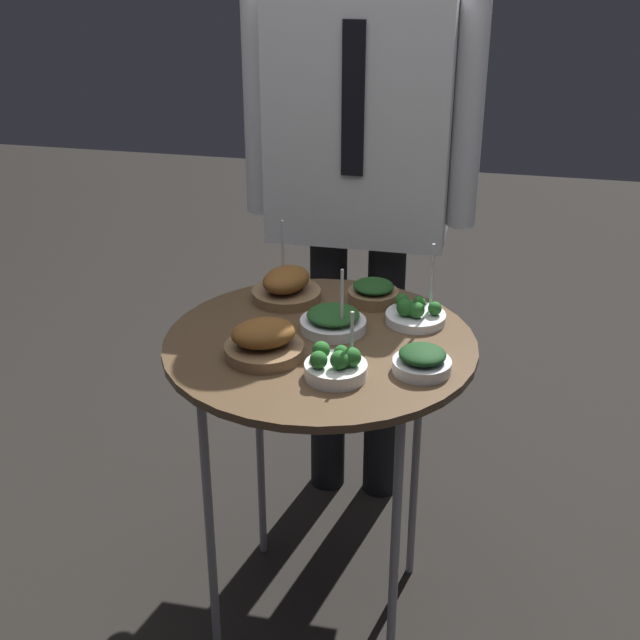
# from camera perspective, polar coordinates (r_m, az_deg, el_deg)

# --- Properties ---
(ground_plane) EXTENTS (8.00, 8.00, 0.00)m
(ground_plane) POSITION_cam_1_polar(r_m,az_deg,el_deg) (2.37, 0.00, -18.26)
(ground_plane) COLOR black
(serving_cart) EXTENTS (0.68, 0.68, 0.78)m
(serving_cart) POSITION_cam_1_polar(r_m,az_deg,el_deg) (1.94, 0.00, -2.89)
(serving_cart) COLOR brown
(serving_cart) RESTS_ON ground_plane
(bowl_broccoli_front_left) EXTENTS (0.14, 0.14, 0.18)m
(bowl_broccoli_front_left) POSITION_cam_1_polar(r_m,az_deg,el_deg) (2.00, 6.11, 0.44)
(bowl_broccoli_front_left) COLOR silver
(bowl_broccoli_front_left) RESTS_ON serving_cart
(bowl_spinach_front_right) EXTENTS (0.15, 0.15, 0.16)m
(bowl_spinach_front_right) POSITION_cam_1_polar(r_m,az_deg,el_deg) (1.95, 0.85, -0.04)
(bowl_spinach_front_right) COLOR silver
(bowl_spinach_front_right) RESTS_ON serving_cart
(bowl_roast_back_left) EXTENTS (0.17, 0.17, 0.08)m
(bowl_roast_back_left) POSITION_cam_1_polar(r_m,az_deg,el_deg) (1.84, -3.61, -1.38)
(bowl_roast_back_left) COLOR brown
(bowl_roast_back_left) RESTS_ON serving_cart
(bowl_broccoli_mid_left) EXTENTS (0.13, 0.13, 0.14)m
(bowl_broccoli_mid_left) POSITION_cam_1_polar(r_m,az_deg,el_deg) (1.76, 1.01, -2.93)
(bowl_broccoli_mid_left) COLOR white
(bowl_broccoli_mid_left) RESTS_ON serving_cart
(bowl_spinach_back_right) EXTENTS (0.12, 0.12, 0.05)m
(bowl_spinach_back_right) POSITION_cam_1_polar(r_m,az_deg,el_deg) (1.80, 6.55, -2.63)
(bowl_spinach_back_right) COLOR silver
(bowl_spinach_back_right) RESTS_ON serving_cart
(bowl_spinach_front_center) EXTENTS (0.12, 0.12, 0.05)m
(bowl_spinach_front_center) POSITION_cam_1_polar(r_m,az_deg,el_deg) (2.09, 3.43, 1.75)
(bowl_spinach_front_center) COLOR brown
(bowl_spinach_front_center) RESTS_ON serving_cart
(bowl_roast_mid_right) EXTENTS (0.16, 0.16, 0.18)m
(bowl_roast_mid_right) POSITION_cam_1_polar(r_m,az_deg,el_deg) (2.10, -2.17, 2.17)
(bowl_roast_mid_right) COLOR brown
(bowl_roast_mid_right) RESTS_ON serving_cart
(waiter_figure) EXTENTS (0.61, 0.23, 1.65)m
(waiter_figure) POSITION_cam_1_polar(r_m,az_deg,el_deg) (2.32, 2.57, 10.80)
(waiter_figure) COLOR black
(waiter_figure) RESTS_ON ground_plane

